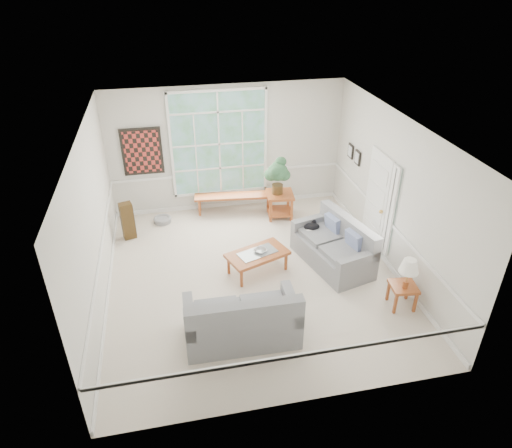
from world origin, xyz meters
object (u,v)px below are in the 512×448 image
(loveseat_right, at_px, (333,243))
(coffee_table, at_px, (257,262))
(end_table, at_px, (280,205))
(loveseat_front, at_px, (241,313))
(side_table, at_px, (402,296))

(loveseat_right, bearing_deg, coffee_table, 164.01)
(loveseat_right, distance_m, coffee_table, 1.55)
(end_table, bearing_deg, loveseat_right, -75.16)
(loveseat_front, height_order, end_table, loveseat_front)
(loveseat_right, distance_m, side_table, 1.70)
(end_table, bearing_deg, loveseat_front, -112.91)
(loveseat_right, xyz_separation_m, coffee_table, (-1.53, 0.03, -0.26))
(coffee_table, bearing_deg, loveseat_right, -21.54)
(loveseat_front, bearing_deg, side_table, 4.56)
(coffee_table, distance_m, side_table, 2.75)
(coffee_table, bearing_deg, loveseat_front, -130.56)
(end_table, xyz_separation_m, side_table, (1.31, -3.60, -0.08))
(coffee_table, relative_size, end_table, 1.91)
(loveseat_front, distance_m, side_table, 2.92)
(loveseat_right, relative_size, side_table, 3.85)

